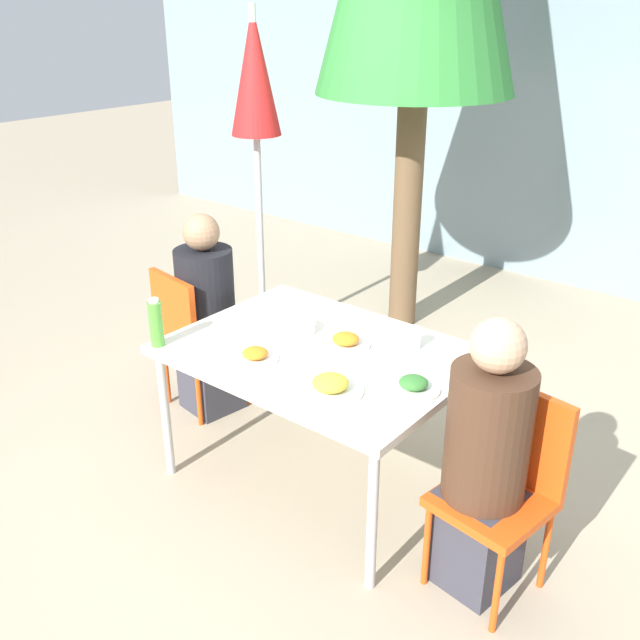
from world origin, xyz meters
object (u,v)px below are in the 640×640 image
drinking_cup (413,338)px  salad_bowl (296,326)px  person_left (207,321)px  chair_right (505,477)px  chair_left (191,332)px  closed_umbrella (255,100)px  bottle (156,323)px  person_right (484,466)px

drinking_cup → salad_bowl: bearing=-159.4°
person_left → chair_right: person_left is taller
chair_left → person_left: (0.06, 0.07, 0.06)m
person_left → salad_bowl: person_left is taller
chair_left → person_left: 0.11m
closed_umbrella → bottle: size_ratio=9.24×
person_left → bottle: size_ratio=4.96×
salad_bowl → bottle: bearing=-127.9°
chair_right → drinking_cup: bearing=-19.4°
person_left → person_right: bearing=0.1°
person_left → drinking_cup: bearing=15.1°
closed_umbrella → bottle: 1.81m
chair_right → salad_bowl: chair_right is taller
person_right → bottle: size_ratio=5.01×
closed_umbrella → salad_bowl: size_ratio=11.51×
person_right → salad_bowl: size_ratio=6.24×
person_left → salad_bowl: size_ratio=6.18×
person_right → drinking_cup: size_ratio=11.72×
chair_left → drinking_cup: size_ratio=8.41×
person_right → drinking_cup: (-0.60, 0.43, 0.21)m
person_right → chair_left: bearing=2.3°
person_left → closed_umbrella: size_ratio=0.54×
closed_umbrella → drinking_cup: 2.01m
bottle → salad_bowl: (0.41, 0.53, -0.09)m
chair_left → chair_right: same height
chair_left → person_right: bearing=2.4°
chair_right → salad_bowl: 1.25m
bottle → salad_bowl: bottle is taller
person_left → bottle: (0.31, -0.59, 0.28)m
person_left → closed_umbrella: (-0.39, 0.87, 1.10)m
chair_left → person_left: person_left is taller
person_right → salad_bowl: bearing=-2.3°
closed_umbrella → bottle: bearing=-64.4°
person_right → closed_umbrella: 2.76m
person_left → chair_right: bearing=2.4°
bottle → salad_bowl: bearing=52.1°
person_right → chair_right: bearing=-121.9°
chair_right → closed_umbrella: bearing=-16.4°
chair_right → person_right: size_ratio=0.72×
closed_umbrella → drinking_cup: size_ratio=21.60×
chair_left → person_right: person_right is taller
drinking_cup → chair_left: bearing=-170.9°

